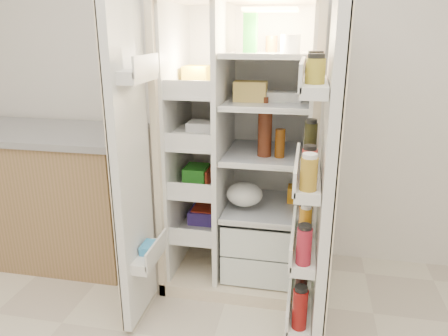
# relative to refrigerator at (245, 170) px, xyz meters

# --- Properties ---
(wall_back) EXTENTS (4.00, 0.02, 2.70)m
(wall_back) POSITION_rel_refrigerator_xyz_m (-0.05, 0.35, 0.61)
(wall_back) COLOR silver
(wall_back) RESTS_ON floor
(refrigerator) EXTENTS (0.92, 0.70, 1.80)m
(refrigerator) POSITION_rel_refrigerator_xyz_m (0.00, 0.00, 0.00)
(refrigerator) COLOR beige
(refrigerator) RESTS_ON floor
(freezer_door) EXTENTS (0.15, 0.40, 1.72)m
(freezer_door) POSITION_rel_refrigerator_xyz_m (-0.51, -0.60, 0.15)
(freezer_door) COLOR silver
(freezer_door) RESTS_ON floor
(fridge_door) EXTENTS (0.17, 0.58, 1.72)m
(fridge_door) POSITION_rel_refrigerator_xyz_m (0.47, -0.69, 0.13)
(fridge_door) COLOR silver
(fridge_door) RESTS_ON floor
(kitchen_counter) EXTENTS (1.32, 0.70, 0.95)m
(kitchen_counter) POSITION_rel_refrigerator_xyz_m (-1.43, -0.03, -0.26)
(kitchen_counter) COLOR #8F6A47
(kitchen_counter) RESTS_ON floor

